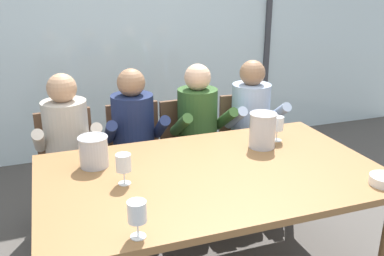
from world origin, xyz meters
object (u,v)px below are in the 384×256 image
ice_bucket_primary (94,151)px  wine_glass_by_left_taster (137,213)px  dining_table (212,182)px  chair_center (189,145)px  wine_glass_center_pour (277,125)px  person_olive_shirt (201,130)px  ice_bucket_secondary (263,130)px  chair_near_curtain (69,160)px  person_navy_polo (135,138)px  chair_right_of_center (246,138)px  tasting_bowl (384,180)px  chair_left_of_center (137,151)px  person_beige_jumper (68,146)px  wine_glass_near_bucket (124,164)px  person_pale_blue_shirt (254,123)px

ice_bucket_primary → wine_glass_by_left_taster: 0.81m
dining_table → chair_center: (0.20, 1.00, -0.18)m
wine_glass_center_pour → dining_table: bearing=-153.3°
dining_table → ice_bucket_primary: 0.73m
person_olive_shirt → ice_bucket_secondary: (0.19, -0.63, 0.20)m
chair_near_curtain → person_navy_polo: (0.49, -0.15, 0.17)m
chair_center → wine_glass_by_left_taster: (-0.76, -1.51, 0.36)m
chair_near_curtain → dining_table: bearing=-58.3°
chair_near_curtain → chair_right_of_center: (1.48, -0.04, 0.00)m
chair_right_of_center → tasting_bowl: (0.10, -1.45, 0.27)m
dining_table → wine_glass_center_pour: wine_glass_center_pour is taller
chair_center → ice_bucket_primary: ice_bucket_primary is taller
chair_left_of_center → chair_right_of_center: size_ratio=1.00×
person_navy_polo → tasting_bowl: person_navy_polo is taller
ice_bucket_primary → wine_glass_center_pour: (1.24, 0.00, 0.02)m
wine_glass_center_pour → chair_near_curtain: bearing=152.4°
chair_right_of_center → person_beige_jumper: person_beige_jumper is taller
ice_bucket_primary → wine_glass_near_bucket: ice_bucket_primary is taller
ice_bucket_primary → wine_glass_by_left_taster: (0.08, -0.81, 0.02)m
ice_bucket_secondary → person_navy_polo: bearing=138.8°
person_beige_jumper → wine_glass_near_bucket: size_ratio=6.94×
person_beige_jumper → wine_glass_by_left_taster: 1.40m
tasting_bowl → wine_glass_by_left_taster: (-1.38, -0.04, 0.09)m
ice_bucket_primary → chair_center: bearing=39.7°
person_beige_jumper → ice_bucket_primary: 0.60m
ice_bucket_primary → wine_glass_by_left_taster: ice_bucket_primary is taller
chair_right_of_center → dining_table: bearing=-123.5°
person_navy_polo → person_pale_blue_shirt: 1.00m
ice_bucket_primary → wine_glass_by_left_taster: bearing=-84.1°
person_navy_polo → ice_bucket_secondary: size_ratio=5.10×
ice_bucket_secondary → tasting_bowl: 0.80m
chair_near_curtain → person_beige_jumper: 0.23m
chair_left_of_center → ice_bucket_secondary: ice_bucket_secondary is taller
chair_near_curtain → person_pale_blue_shirt: (1.49, -0.15, 0.17)m
dining_table → chair_left_of_center: chair_left_of_center is taller
ice_bucket_primary → ice_bucket_secondary: ice_bucket_secondary is taller
chair_left_of_center → wine_glass_by_left_taster: wine_glass_by_left_taster is taller
person_olive_shirt → ice_bucket_primary: bearing=-151.3°
ice_bucket_secondary → wine_glass_near_bucket: ice_bucket_secondary is taller
person_olive_shirt → person_pale_blue_shirt: size_ratio=1.00×
ice_bucket_secondary → wine_glass_by_left_taster: (-1.01, -0.74, -0.00)m
chair_left_of_center → dining_table: bearing=-77.7°
person_beige_jumper → person_navy_polo: 0.49m
ice_bucket_primary → person_navy_polo: bearing=56.9°
chair_left_of_center → ice_bucket_secondary: 1.11m
wine_glass_by_left_taster → wine_glass_center_pour: 1.42m
chair_near_curtain → wine_glass_by_left_taster: size_ratio=5.11×
person_olive_shirt → person_navy_polo: bearing=176.5°
wine_glass_by_left_taster → wine_glass_near_bucket: size_ratio=1.00×
dining_table → chair_center: size_ratio=2.24×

